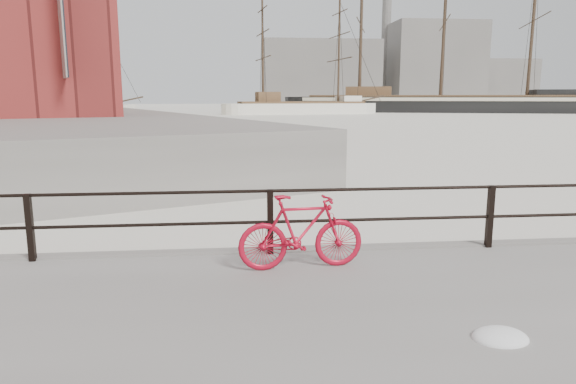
# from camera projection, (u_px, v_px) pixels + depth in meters

# --- Properties ---
(ground) EXTENTS (400.00, 400.00, 0.00)m
(ground) POSITION_uv_depth(u_px,v_px,m) (482.00, 265.00, 8.45)
(ground) COLOR white
(ground) RESTS_ON ground
(guardrail) EXTENTS (28.00, 0.10, 1.00)m
(guardrail) POSITION_uv_depth(u_px,v_px,m) (490.00, 217.00, 8.14)
(guardrail) COLOR black
(guardrail) RESTS_ON promenade
(bicycle) EXTENTS (1.77, 0.41, 1.06)m
(bicycle) POSITION_uv_depth(u_px,v_px,m) (301.00, 232.00, 7.11)
(bicycle) COLOR #B60C24
(bicycle) RESTS_ON promenade
(barque_black) EXTENTS (66.55, 38.89, 35.57)m
(barque_black) POSITION_uv_depth(u_px,v_px,m) (440.00, 112.00, 91.89)
(barque_black) COLOR black
(barque_black) RESTS_ON ground
(schooner_mid) EXTENTS (28.92, 15.52, 19.92)m
(schooner_mid) POSITION_uv_depth(u_px,v_px,m) (301.00, 114.00, 82.70)
(schooner_mid) COLOR white
(schooner_mid) RESTS_ON ground
(schooner_left) EXTENTS (29.09, 17.85, 20.30)m
(schooner_left) POSITION_uv_depth(u_px,v_px,m) (48.00, 115.00, 77.19)
(schooner_left) COLOR beige
(schooner_left) RESTS_ON ground
(industrial_west) EXTENTS (32.00, 18.00, 18.00)m
(industrial_west) POSITION_uv_depth(u_px,v_px,m) (319.00, 74.00, 145.73)
(industrial_west) COLOR gray
(industrial_west) RESTS_ON ground
(industrial_mid) EXTENTS (26.00, 20.00, 24.00)m
(industrial_mid) POSITION_uv_depth(u_px,v_px,m) (432.00, 65.00, 153.56)
(industrial_mid) COLOR gray
(industrial_mid) RESTS_ON ground
(industrial_east) EXTENTS (20.00, 16.00, 14.00)m
(industrial_east) POSITION_uv_depth(u_px,v_px,m) (496.00, 83.00, 161.66)
(industrial_east) COLOR gray
(industrial_east) RESTS_ON ground
(smokestack) EXTENTS (2.80, 2.80, 44.00)m
(smokestack) POSITION_uv_depth(u_px,v_px,m) (386.00, 32.00, 155.33)
(smokestack) COLOR gray
(smokestack) RESTS_ON ground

